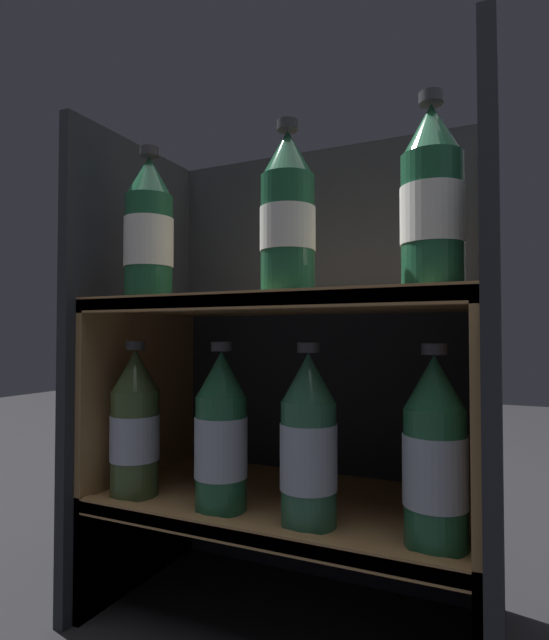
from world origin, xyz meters
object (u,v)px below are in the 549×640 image
at_px(bottle_upper_front_0, 149,232).
at_px(bottle_upper_front_2, 432,202).
at_px(bottle_lower_front_2, 309,444).
at_px(bottle_lower_front_3, 435,456).
at_px(bottle_upper_front_1, 288,217).
at_px(bottle_lower_front_1, 221,435).
at_px(bottle_lower_front_0, 135,426).

distance_m(bottle_upper_front_0, bottle_upper_front_2, 0.45).
distance_m(bottle_upper_front_2, bottle_lower_front_2, 0.36).
relative_size(bottle_upper_front_2, bottle_lower_front_3, 1.00).
bearing_deg(bottle_lower_front_2, bottle_lower_front_3, -0.00).
distance_m(bottle_upper_front_1, bottle_lower_front_3, 0.38).
height_order(bottle_upper_front_1, bottle_lower_front_1, bottle_upper_front_1).
distance_m(bottle_upper_front_1, bottle_lower_front_2, 0.32).
height_order(bottle_upper_front_0, bottle_upper_front_1, same).
bearing_deg(bottle_lower_front_2, bottle_lower_front_0, -180.00).
xyz_separation_m(bottle_lower_front_0, bottle_lower_front_1, (0.16, 0.00, -0.00)).
relative_size(bottle_upper_front_0, bottle_lower_front_2, 1.00).
bearing_deg(bottle_upper_front_0, bottle_lower_front_0, 180.00).
bearing_deg(bottle_upper_front_1, bottle_upper_front_2, -0.00).
height_order(bottle_lower_front_2, bottle_lower_front_3, same).
relative_size(bottle_upper_front_1, bottle_lower_front_3, 1.00).
relative_size(bottle_upper_front_1, bottle_lower_front_1, 1.00).
bearing_deg(bottle_lower_front_3, bottle_upper_front_2, 180.00).
height_order(bottle_upper_front_0, bottle_lower_front_3, bottle_upper_front_0).
relative_size(bottle_lower_front_2, bottle_lower_front_3, 1.00).
bearing_deg(bottle_lower_front_1, bottle_upper_front_1, 0.00).
bearing_deg(bottle_lower_front_2, bottle_lower_front_1, -180.00).
xyz_separation_m(bottle_upper_front_2, bottle_lower_front_0, (-0.47, 0.00, -0.32)).
xyz_separation_m(bottle_upper_front_0, bottle_lower_front_2, (0.28, 0.00, -0.32)).
height_order(bottle_upper_front_1, bottle_lower_front_3, bottle_upper_front_1).
xyz_separation_m(bottle_upper_front_1, bottle_lower_front_1, (-0.11, 0.00, -0.32)).
distance_m(bottle_lower_front_0, bottle_lower_front_3, 0.47).
relative_size(bottle_upper_front_0, bottle_upper_front_2, 1.00).
xyz_separation_m(bottle_lower_front_1, bottle_lower_front_2, (0.14, 0.00, -0.00)).
relative_size(bottle_upper_front_1, bottle_lower_front_2, 1.00).
bearing_deg(bottle_lower_front_1, bottle_lower_front_2, 0.00).
bearing_deg(bottle_lower_front_1, bottle_upper_front_2, -0.00).
bearing_deg(bottle_lower_front_0, bottle_lower_front_1, 0.00).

